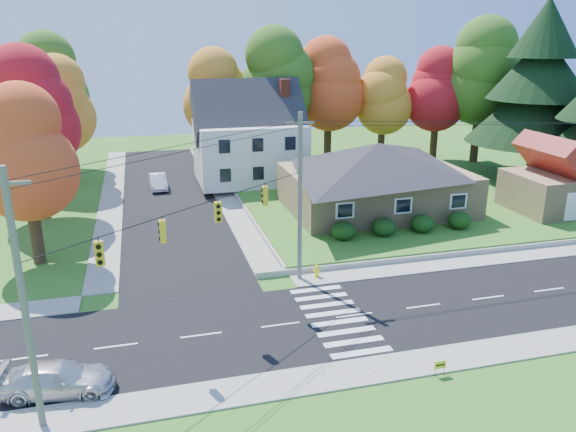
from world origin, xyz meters
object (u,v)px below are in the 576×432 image
object	(u,v)px
silver_sedan	(58,379)
white_car	(158,182)
ranch_house	(376,176)
fire_hydrant	(317,272)

from	to	relation	value
silver_sedan	white_car	size ratio (longest dim) A/B	1.06
ranch_house	silver_sedan	xyz separation A→B (m)	(-22.14, -19.17, -2.59)
silver_sedan	fire_hydrant	size ratio (longest dim) A/B	5.60
ranch_house	fire_hydrant	world-z (taller)	ranch_house
silver_sedan	white_car	bearing A→B (deg)	-1.71
silver_sedan	fire_hydrant	distance (m)	16.04
silver_sedan	fire_hydrant	xyz separation A→B (m)	(13.71, 8.32, -0.29)
silver_sedan	white_car	world-z (taller)	white_car
fire_hydrant	white_car	bearing A→B (deg)	109.42
white_car	fire_hydrant	distance (m)	25.07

